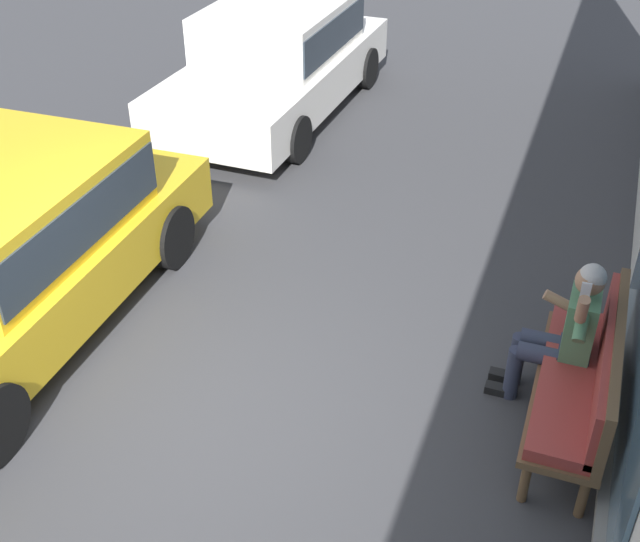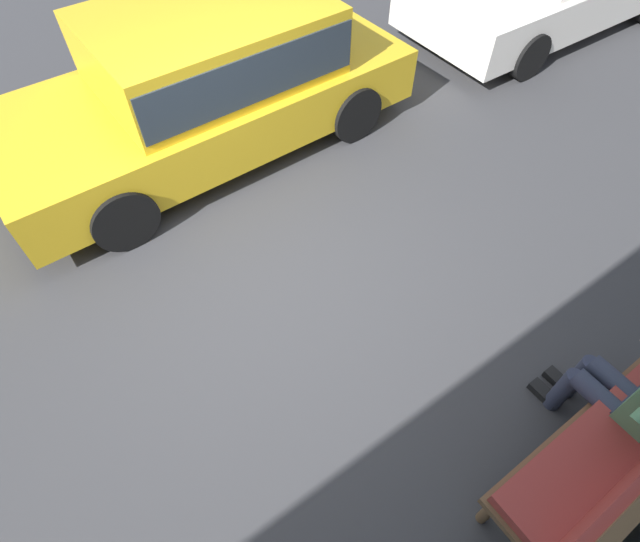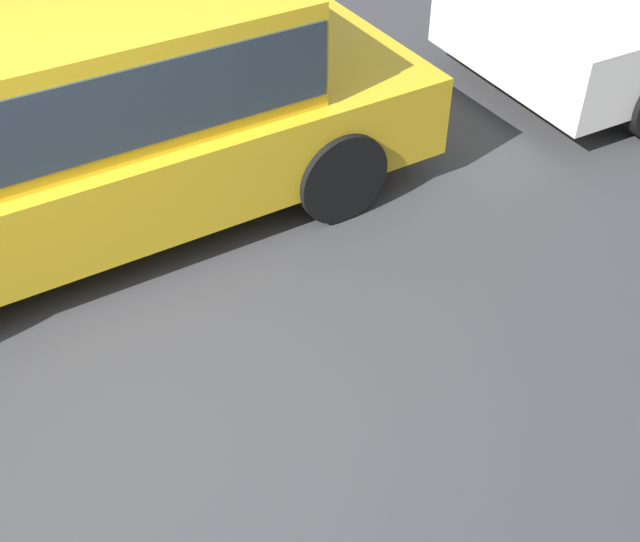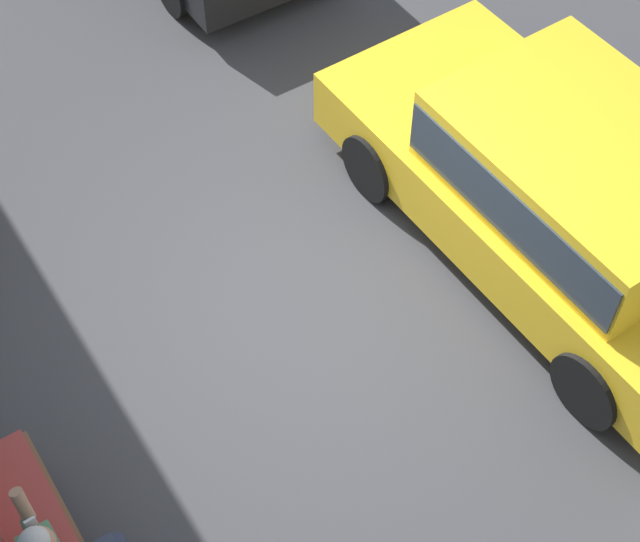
{
  "view_description": "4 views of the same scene",
  "coord_description": "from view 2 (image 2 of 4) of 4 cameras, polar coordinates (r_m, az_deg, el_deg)",
  "views": [
    {
      "loc": [
        3.95,
        2.6,
        4.48
      ],
      "look_at": [
        -0.84,
        0.82,
        1.06
      ],
      "focal_mm": 45.0,
      "sensor_mm": 36.0,
      "label": 1
    },
    {
      "loc": [
        1.21,
        2.6,
        3.67
      ],
      "look_at": [
        -0.09,
        0.75,
        0.78
      ],
      "focal_mm": 28.0,
      "sensor_mm": 36.0,
      "label": 2
    },
    {
      "loc": [
        0.33,
        2.6,
        3.29
      ],
      "look_at": [
        -1.04,
        0.18,
        0.88
      ],
      "focal_mm": 45.0,
      "sensor_mm": 36.0,
      "label": 3
    },
    {
      "loc": [
        -3.99,
        2.6,
        6.7
      ],
      "look_at": [
        -0.21,
        0.13,
        0.8
      ],
      "focal_mm": 55.0,
      "sensor_mm": 36.0,
      "label": 4
    }
  ],
  "objects": [
    {
      "name": "ground_plane",
      "position": [
        4.66,
        -6.31,
        -0.47
      ],
      "size": [
        60.0,
        60.0,
        0.0
      ],
      "primitive_type": "plane",
      "color": "#38383A"
    },
    {
      "name": "person_on_phone",
      "position": [
        3.87,
        32.69,
        -11.48
      ],
      "size": [
        0.73,
        0.74,
        1.32
      ],
      "color": "#2D3347",
      "rests_on": "ground_plane"
    },
    {
      "name": "bench",
      "position": [
        3.8,
        32.02,
        -17.39
      ],
      "size": [
        1.81,
        0.55,
        0.98
      ],
      "color": "brown",
      "rests_on": "ground_plane"
    },
    {
      "name": "parked_car_mid",
      "position": [
        5.75,
        -12.78,
        20.8
      ],
      "size": [
        4.51,
        2.07,
        1.47
      ],
      "color": "gold",
      "rests_on": "ground_plane"
    }
  ]
}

